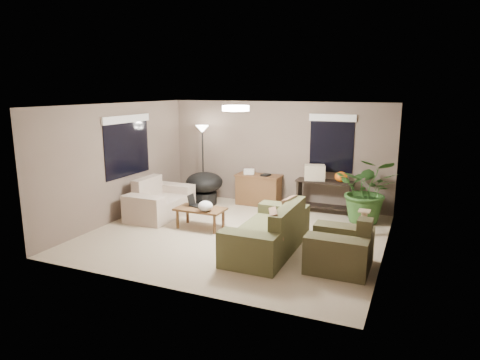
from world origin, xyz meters
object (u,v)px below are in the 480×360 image
at_px(main_sofa, 270,234).
at_px(desk, 259,190).
at_px(cat_scratching_post, 364,224).
at_px(coffee_table, 200,211).
at_px(armchair, 341,250).
at_px(floor_lamp, 202,138).
at_px(loveseat, 159,203).
at_px(houseplant, 367,197).
at_px(papasan_chair, 204,186).
at_px(console_table, 325,194).

xyz_separation_m(main_sofa, desk, (-1.26, 2.73, 0.08)).
relative_size(desk, cat_scratching_post, 2.20).
distance_m(coffee_table, desk, 2.19).
xyz_separation_m(armchair, floor_lamp, (-3.95, 2.81, 1.30)).
height_order(armchair, coffee_table, armchair).
bearing_deg(loveseat, main_sofa, -18.50).
distance_m(loveseat, desk, 2.44).
relative_size(loveseat, cat_scratching_post, 3.20).
xyz_separation_m(loveseat, houseplant, (4.32, 1.34, 0.25)).
xyz_separation_m(loveseat, papasan_chair, (0.46, 1.28, 0.17)).
height_order(floor_lamp, houseplant, floor_lamp).
height_order(loveseat, console_table, loveseat).
bearing_deg(main_sofa, cat_scratching_post, 46.30).
distance_m(papasan_chair, cat_scratching_post, 4.00).
height_order(loveseat, armchair, same).
bearing_deg(main_sofa, coffee_table, 160.86).
bearing_deg(loveseat, armchair, -16.68).
bearing_deg(houseplant, desk, 171.34).
distance_m(coffee_table, console_table, 2.96).
xyz_separation_m(loveseat, desk, (1.71, 1.74, 0.08)).
height_order(console_table, cat_scratching_post, console_table).
relative_size(desk, houseplant, 0.78).
bearing_deg(cat_scratching_post, loveseat, -173.76).
bearing_deg(console_table, floor_lamp, -176.81).
bearing_deg(desk, main_sofa, -65.28).
distance_m(console_table, papasan_chair, 2.91).
relative_size(main_sofa, armchair, 2.20).
distance_m(armchair, console_table, 3.12).
height_order(armchair, cat_scratching_post, armchair).
bearing_deg(floor_lamp, loveseat, -100.80).
height_order(floor_lamp, cat_scratching_post, floor_lamp).
bearing_deg(console_table, coffee_table, -134.59).
xyz_separation_m(loveseat, coffee_table, (1.26, -0.40, 0.06)).
bearing_deg(floor_lamp, papasan_chair, -56.65).
bearing_deg(papasan_chair, main_sofa, -42.24).
relative_size(main_sofa, cat_scratching_post, 4.40).
bearing_deg(console_table, cat_scratching_post, -49.87).
distance_m(loveseat, floor_lamp, 2.04).
relative_size(main_sofa, desk, 2.00).
bearing_deg(floor_lamp, main_sofa, -43.44).
relative_size(armchair, papasan_chair, 1.06).
bearing_deg(papasan_chair, desk, 20.26).
relative_size(main_sofa, houseplant, 1.56).
xyz_separation_m(papasan_chair, cat_scratching_post, (3.91, -0.80, -0.25)).
bearing_deg(floor_lamp, cat_scratching_post, -14.58).
distance_m(loveseat, houseplant, 4.53).
relative_size(loveseat, coffee_table, 1.60).
bearing_deg(houseplant, console_table, 159.61).
xyz_separation_m(armchair, desk, (-2.54, 3.01, 0.08)).
height_order(main_sofa, cat_scratching_post, main_sofa).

